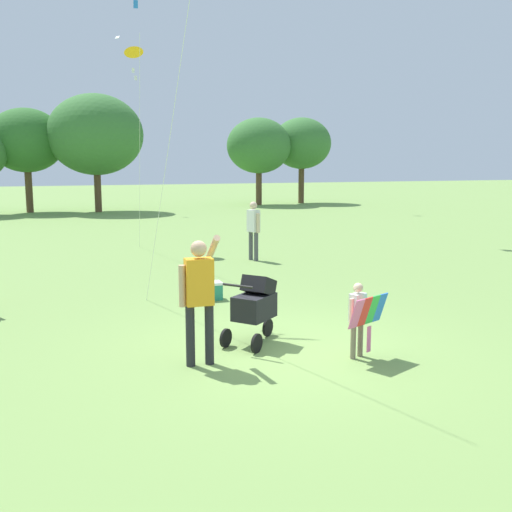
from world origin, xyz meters
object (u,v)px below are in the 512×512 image
(stroller, at_px, (255,303))
(person_red_shirt, at_px, (253,226))
(child_with_butterfly_kite, at_px, (359,314))
(cooler_box, at_px, (210,291))
(person_adult_flyer, at_px, (199,291))
(kite_orange_delta, at_px, (134,55))

(stroller, distance_m, person_red_shirt, 7.52)
(stroller, relative_size, person_red_shirt, 0.64)
(child_with_butterfly_kite, bearing_deg, cooler_box, 104.33)
(person_adult_flyer, relative_size, stroller, 1.70)
(stroller, relative_size, kite_orange_delta, 0.17)
(cooler_box, bearing_deg, person_red_shirt, 60.96)
(child_with_butterfly_kite, relative_size, person_adult_flyer, 0.60)
(child_with_butterfly_kite, xyz_separation_m, person_red_shirt, (1.26, 8.25, 0.31))
(stroller, xyz_separation_m, kite_orange_delta, (-0.20, 10.68, 5.21))
(stroller, height_order, cooler_box, stroller)
(cooler_box, bearing_deg, kite_orange_delta, 92.05)
(kite_orange_delta, xyz_separation_m, person_red_shirt, (2.58, -3.55, -4.87))
(person_adult_flyer, distance_m, person_red_shirt, 8.52)
(person_adult_flyer, xyz_separation_m, kite_orange_delta, (0.81, 11.36, 4.80))
(person_adult_flyer, bearing_deg, child_with_butterfly_kite, -11.63)
(stroller, height_order, person_red_shirt, person_red_shirt)
(person_adult_flyer, bearing_deg, kite_orange_delta, 85.91)
(stroller, xyz_separation_m, cooler_box, (0.08, 2.98, -0.43))
(stroller, height_order, kite_orange_delta, kite_orange_delta)
(person_adult_flyer, xyz_separation_m, stroller, (1.01, 0.68, -0.40))
(child_with_butterfly_kite, height_order, stroller, child_with_butterfly_kite)
(person_adult_flyer, bearing_deg, person_red_shirt, 66.52)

